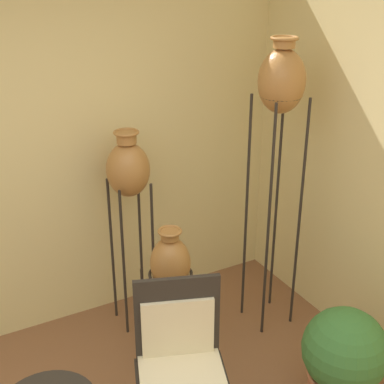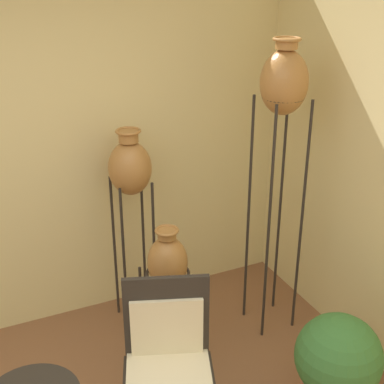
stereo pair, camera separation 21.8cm
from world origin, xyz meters
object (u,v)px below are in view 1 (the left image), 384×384
(vase_stand_tall, at_px, (281,89))
(vase_stand_medium, at_px, (128,173))
(vase_stand_short, at_px, (170,265))
(potted_plant, at_px, (343,360))
(chair, at_px, (181,359))

(vase_stand_tall, xyz_separation_m, vase_stand_medium, (-0.89, 0.46, -0.56))
(vase_stand_short, relative_size, potted_plant, 1.42)
(vase_stand_medium, distance_m, vase_stand_short, 0.69)
(potted_plant, bearing_deg, chair, 165.84)
(vase_stand_short, bearing_deg, vase_stand_tall, 3.27)
(potted_plant, bearing_deg, vase_stand_medium, 117.84)
(potted_plant, bearing_deg, vase_stand_tall, 81.02)
(vase_stand_short, bearing_deg, chair, -112.32)
(chair, bearing_deg, vase_stand_short, 87.63)
(vase_stand_medium, distance_m, chair, 1.34)
(vase_stand_tall, relative_size, vase_stand_short, 2.12)
(chair, height_order, potted_plant, chair)
(vase_stand_tall, relative_size, chair, 2.07)
(vase_stand_short, distance_m, potted_plant, 1.19)
(vase_stand_tall, distance_m, chair, 1.77)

